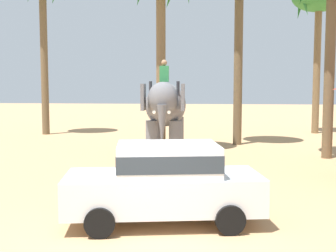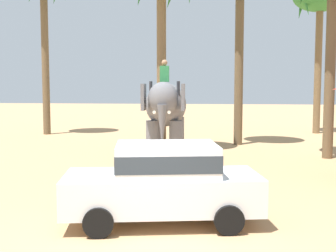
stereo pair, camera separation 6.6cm
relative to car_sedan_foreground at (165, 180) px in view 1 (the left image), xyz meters
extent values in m
plane|color=tan|center=(-0.15, -1.12, -0.93)|extent=(120.00, 120.00, 0.00)
cube|color=white|center=(-0.04, -0.01, -0.25)|extent=(4.33, 2.37, 0.76)
cube|color=white|center=(0.06, 0.01, 0.45)|extent=(2.34, 1.90, 0.64)
cube|color=#2D3842|center=(0.06, 0.01, 0.45)|extent=(2.36, 1.92, 0.35)
cylinder|color=black|center=(-1.14, -1.06, -0.63)|extent=(0.62, 0.28, 0.60)
cylinder|color=black|center=(-1.43, 0.61, -0.63)|extent=(0.62, 0.28, 0.60)
cylinder|color=black|center=(1.36, -0.63, -0.63)|extent=(0.62, 0.28, 0.60)
cylinder|color=black|center=(1.07, 1.05, -0.63)|extent=(0.62, 0.28, 0.60)
ellipsoid|color=slate|center=(-0.85, 8.27, 1.22)|extent=(1.73, 3.17, 1.70)
cylinder|color=slate|center=(-0.38, 7.36, -0.13)|extent=(0.52, 0.52, 1.60)
cylinder|color=slate|center=(-1.25, 7.32, -0.13)|extent=(0.52, 0.52, 1.60)
cylinder|color=slate|center=(-0.45, 9.22, -0.13)|extent=(0.52, 0.52, 1.60)
cylinder|color=slate|center=(-1.33, 9.18, -0.13)|extent=(0.52, 0.52, 1.60)
ellipsoid|color=slate|center=(-0.78, 6.65, 1.52)|extent=(1.14, 1.05, 1.20)
cube|color=slate|center=(-0.07, 6.78, 1.57)|extent=(0.15, 0.80, 0.96)
cube|color=slate|center=(-1.51, 6.71, 1.57)|extent=(0.15, 0.80, 0.96)
cone|color=slate|center=(-0.77, 6.20, 0.52)|extent=(0.38, 0.38, 1.60)
cone|color=beige|center=(-0.51, 6.26, 1.02)|extent=(0.14, 0.57, 0.21)
cone|color=beige|center=(-1.03, 6.23, 1.02)|extent=(0.14, 0.57, 0.21)
cube|color=#338C4C|center=(-0.82, 7.42, 2.42)|extent=(0.35, 0.25, 0.60)
sphere|color=#A87A56|center=(-0.82, 7.42, 2.84)|extent=(0.22, 0.22, 0.22)
cylinder|color=#333338|center=(-0.30, 7.44, 1.87)|extent=(0.12, 0.12, 0.55)
cylinder|color=#333338|center=(-1.34, 7.40, 1.87)|extent=(0.12, 0.12, 0.55)
cylinder|color=brown|center=(5.60, 9.00, 2.68)|extent=(0.41, 0.41, 7.23)
cylinder|color=brown|center=(-1.27, 10.21, 2.82)|extent=(0.41, 0.41, 7.50)
cylinder|color=brown|center=(-8.89, 16.21, 3.52)|extent=(0.43, 0.43, 8.90)
cylinder|color=brown|center=(2.23, 12.74, 3.21)|extent=(0.42, 0.42, 8.28)
cylinder|color=brown|center=(7.25, 18.42, 3.07)|extent=(0.42, 0.42, 7.99)
cone|color=#337A38|center=(7.62, 19.56, 6.76)|extent=(0.91, 0.57, 1.67)
cone|color=#337A38|center=(6.28, 19.12, 6.76)|extent=(0.73, 0.83, 1.69)
cone|color=#337A38|center=(6.28, 17.71, 6.76)|extent=(0.73, 0.83, 1.69)
cone|color=#337A38|center=(7.62, 17.28, 6.76)|extent=(0.91, 0.57, 1.67)
camera|label=1|loc=(0.99, -9.14, 2.01)|focal=47.17mm
camera|label=2|loc=(1.05, -9.13, 2.01)|focal=47.17mm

